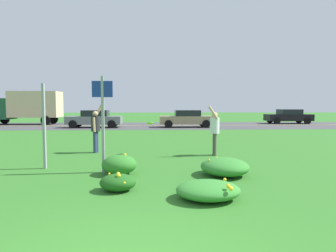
% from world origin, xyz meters
% --- Properties ---
extents(ground_plane, '(120.00, 120.00, 0.00)m').
position_xyz_m(ground_plane, '(0.00, 12.11, 0.00)').
color(ground_plane, '#2D6B23').
extents(highway_strip, '(120.00, 9.88, 0.01)m').
position_xyz_m(highway_strip, '(0.00, 24.22, 0.00)').
color(highway_strip, '#424244').
rests_on(highway_strip, ground).
extents(highway_center_stripe, '(120.00, 0.16, 0.00)m').
position_xyz_m(highway_center_stripe, '(0.00, 24.22, 0.01)').
color(highway_center_stripe, yellow).
rests_on(highway_center_stripe, ground).
extents(daylily_clump_mid_right, '(1.29, 1.08, 0.41)m').
position_xyz_m(daylily_clump_mid_right, '(1.45, 2.72, 0.18)').
color(daylily_clump_mid_right, '#337F2D').
rests_on(daylily_clump_mid_right, ground).
extents(daylily_clump_near_camera, '(0.94, 0.85, 0.57)m').
position_xyz_m(daylily_clump_near_camera, '(-0.57, 4.94, 0.27)').
color(daylily_clump_near_camera, '#2D7526').
rests_on(daylily_clump_near_camera, ground).
extents(daylily_clump_front_left, '(1.28, 1.38, 0.46)m').
position_xyz_m(daylily_clump_front_left, '(2.26, 4.69, 0.23)').
color(daylily_clump_front_left, '#337F2D').
rests_on(daylily_clump_front_left, ground).
extents(daylily_clump_mid_center, '(0.79, 0.68, 0.42)m').
position_xyz_m(daylily_clump_mid_center, '(-0.42, 3.39, 0.19)').
color(daylily_clump_mid_center, '#1E5619').
rests_on(daylily_clump_mid_center, ground).
extents(sign_post_near_path, '(0.07, 0.10, 2.50)m').
position_xyz_m(sign_post_near_path, '(-2.85, 5.79, 1.25)').
color(sign_post_near_path, '#93969B').
rests_on(sign_post_near_path, ground).
extents(sign_post_by_roadside, '(0.56, 0.10, 2.66)m').
position_xyz_m(sign_post_by_roadside, '(-1.03, 5.18, 1.61)').
color(sign_post_by_roadside, '#93969B').
rests_on(sign_post_by_roadside, ground).
extents(person_thrower_dark_shirt, '(0.45, 0.51, 1.91)m').
position_xyz_m(person_thrower_dark_shirt, '(-1.92, 8.70, 0.99)').
color(person_thrower_dark_shirt, '#232328').
rests_on(person_thrower_dark_shirt, ground).
extents(person_catcher_white_shirt, '(0.46, 0.51, 1.85)m').
position_xyz_m(person_catcher_white_shirt, '(2.63, 7.85, 0.97)').
color(person_catcher_white_shirt, silver).
rests_on(person_catcher_white_shirt, ground).
extents(frisbee_lime, '(0.25, 0.24, 0.13)m').
position_xyz_m(frisbee_lime, '(0.23, 8.33, 1.18)').
color(frisbee_lime, '#8CD133').
extents(car_black_leftmost, '(4.50, 2.00, 1.45)m').
position_xyz_m(car_black_leftmost, '(14.06, 26.44, 0.74)').
color(car_black_leftmost, black).
rests_on(car_black_leftmost, ground).
extents(car_tan_center_left, '(4.50, 2.00, 1.45)m').
position_xyz_m(car_tan_center_left, '(3.14, 21.99, 0.74)').
color(car_tan_center_left, '#937F60').
rests_on(car_tan_center_left, ground).
extents(car_gray_center_right, '(4.50, 2.00, 1.45)m').
position_xyz_m(car_gray_center_right, '(-4.59, 21.99, 0.74)').
color(car_gray_center_right, slate).
rests_on(car_gray_center_right, ground).
extents(box_truck_dark_green, '(6.70, 2.46, 3.20)m').
position_xyz_m(box_truck_dark_green, '(-12.04, 26.44, 1.80)').
color(box_truck_dark_green, '#194C2D').
rests_on(box_truck_dark_green, ground).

